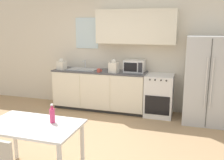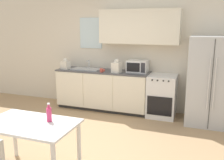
% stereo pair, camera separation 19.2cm
% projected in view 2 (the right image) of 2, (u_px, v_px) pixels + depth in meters
% --- Properties ---
extents(ground_plane, '(12.00, 12.00, 0.00)m').
position_uv_depth(ground_plane, '(75.00, 149.00, 4.03)').
color(ground_plane, tan).
extents(wall_back, '(12.00, 0.38, 2.70)m').
position_uv_depth(wall_back, '(123.00, 47.00, 5.77)').
color(wall_back, beige).
rests_on(wall_back, ground_plane).
extents(kitchen_counter, '(2.17, 0.63, 0.93)m').
position_uv_depth(kitchen_counter, '(103.00, 90.00, 5.84)').
color(kitchen_counter, '#333333').
rests_on(kitchen_counter, ground_plane).
extents(oven_range, '(0.59, 0.63, 0.91)m').
position_uv_depth(oven_range, '(162.00, 96.00, 5.38)').
color(oven_range, white).
rests_on(oven_range, ground_plane).
extents(refrigerator, '(0.88, 0.81, 1.74)m').
position_uv_depth(refrigerator, '(211.00, 81.00, 4.90)').
color(refrigerator, silver).
rests_on(refrigerator, ground_plane).
extents(kitchen_sink, '(0.67, 0.38, 0.20)m').
position_uv_depth(kitchen_sink, '(86.00, 69.00, 5.88)').
color(kitchen_sink, '#B7BABC').
rests_on(kitchen_sink, kitchen_counter).
extents(microwave, '(0.45, 0.37, 0.26)m').
position_uv_depth(microwave, '(138.00, 66.00, 5.53)').
color(microwave, silver).
rests_on(microwave, kitchen_counter).
extents(coffee_mug, '(0.11, 0.08, 0.08)m').
position_uv_depth(coffee_mug, '(102.00, 70.00, 5.52)').
color(coffee_mug, '#BF4C3F').
rests_on(coffee_mug, kitchen_counter).
extents(grocery_bag_0, '(0.22, 0.20, 0.30)m').
position_uv_depth(grocery_bag_0, '(117.00, 67.00, 5.46)').
color(grocery_bag_0, silver).
rests_on(grocery_bag_0, kitchen_counter).
extents(grocery_bag_1, '(0.22, 0.19, 0.26)m').
position_uv_depth(grocery_bag_1, '(65.00, 64.00, 5.89)').
color(grocery_bag_1, silver).
rests_on(grocery_bag_1, kitchen_counter).
extents(dining_table, '(1.20, 0.73, 0.73)m').
position_uv_depth(dining_table, '(30.00, 130.00, 3.22)').
color(dining_table, white).
rests_on(dining_table, ground_plane).
extents(drink_bottle, '(0.07, 0.07, 0.25)m').
position_uv_depth(drink_bottle, '(49.00, 114.00, 3.22)').
color(drink_bottle, '#DB386B').
rests_on(drink_bottle, dining_table).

